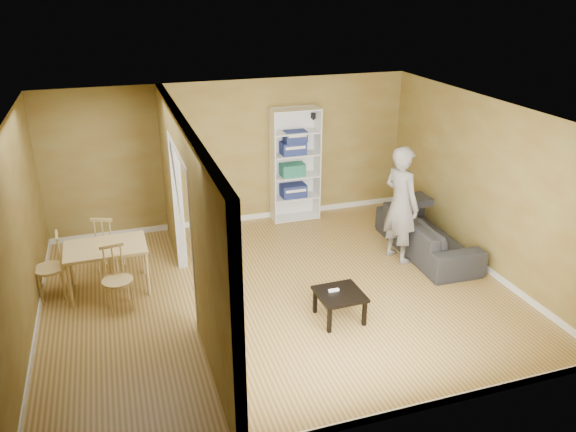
% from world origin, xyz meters
% --- Properties ---
extents(room_shell, '(6.50, 6.50, 6.50)m').
position_xyz_m(room_shell, '(0.00, 0.00, 1.30)').
color(room_shell, tan).
rests_on(room_shell, ground).
extents(partition, '(0.22, 5.50, 2.60)m').
position_xyz_m(partition, '(-1.20, 0.00, 1.30)').
color(partition, olive).
rests_on(partition, ground).
extents(wall_speaker, '(0.10, 0.10, 0.10)m').
position_xyz_m(wall_speaker, '(1.50, 2.69, 1.90)').
color(wall_speaker, black).
rests_on(wall_speaker, room_shell).
extents(sofa, '(2.20, 0.99, 0.83)m').
position_xyz_m(sofa, '(2.70, 0.53, 0.41)').
color(sofa, '#242429').
rests_on(sofa, ground).
extents(person, '(0.93, 0.81, 2.20)m').
position_xyz_m(person, '(2.13, 0.47, 1.10)').
color(person, slate).
rests_on(person, ground).
extents(bookshelf, '(0.88, 0.38, 2.09)m').
position_xyz_m(bookshelf, '(1.10, 2.61, 1.04)').
color(bookshelf, white).
rests_on(bookshelf, ground).
extents(paper_box_navy_a, '(0.46, 0.30, 0.23)m').
position_xyz_m(paper_box_navy_a, '(1.07, 2.56, 0.56)').
color(paper_box_navy_a, '#182A4C').
rests_on(paper_box_navy_a, bookshelf).
extents(paper_box_teal, '(0.43, 0.28, 0.22)m').
position_xyz_m(paper_box_teal, '(1.05, 2.56, 0.96)').
color(paper_box_teal, teal).
rests_on(paper_box_teal, bookshelf).
extents(paper_box_navy_b, '(0.44, 0.28, 0.22)m').
position_xyz_m(paper_box_navy_b, '(1.06, 2.56, 1.37)').
color(paper_box_navy_b, '#17134B').
rests_on(paper_box_navy_b, bookshelf).
extents(paper_box_navy_c, '(0.39, 0.26, 0.20)m').
position_xyz_m(paper_box_navy_c, '(1.10, 2.56, 1.56)').
color(paper_box_navy_c, '#12134B').
rests_on(paper_box_navy_c, bookshelf).
extents(coffee_table, '(0.59, 0.59, 0.39)m').
position_xyz_m(coffee_table, '(0.57, -0.87, 0.34)').
color(coffee_table, black).
rests_on(coffee_table, ground).
extents(game_controller, '(0.14, 0.04, 0.03)m').
position_xyz_m(game_controller, '(0.50, -0.81, 0.41)').
color(game_controller, white).
rests_on(game_controller, coffee_table).
extents(dining_table, '(1.13, 0.75, 0.70)m').
position_xyz_m(dining_table, '(-2.30, 0.85, 0.63)').
color(dining_table, tan).
rests_on(dining_table, ground).
extents(chair_left, '(0.47, 0.47, 0.95)m').
position_xyz_m(chair_left, '(-3.08, 0.91, 0.47)').
color(chair_left, tan).
rests_on(chair_left, ground).
extents(chair_near, '(0.47, 0.47, 0.90)m').
position_xyz_m(chair_near, '(-2.19, 0.29, 0.45)').
color(chair_near, tan).
rests_on(chair_near, ground).
extents(chair_far, '(0.55, 0.55, 0.93)m').
position_xyz_m(chair_far, '(-2.27, 1.51, 0.46)').
color(chair_far, tan).
rests_on(chair_far, ground).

